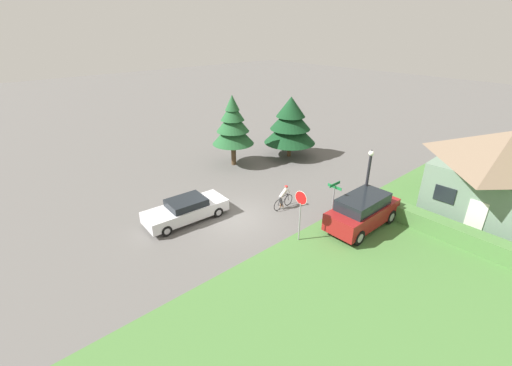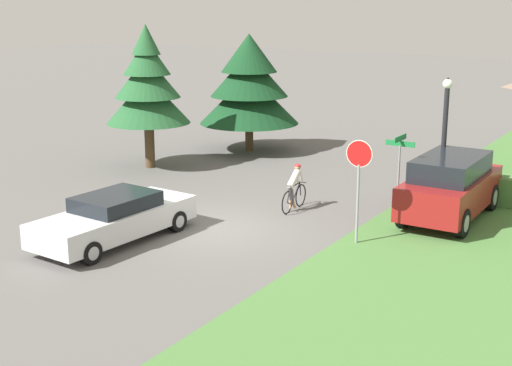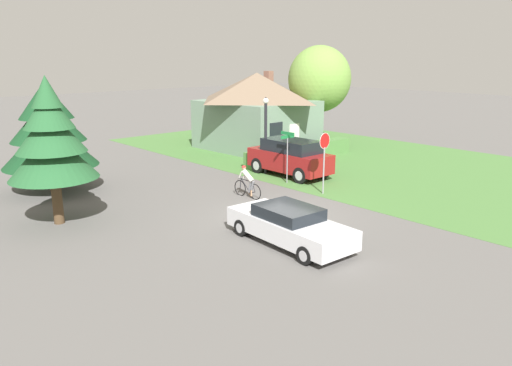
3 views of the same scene
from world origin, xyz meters
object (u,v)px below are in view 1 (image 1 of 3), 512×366
cyclist (283,198)px  parked_suv_right (362,211)px  stop_sign (301,206)px  conifer_tall_near (233,125)px  sedan_left_lane (186,210)px  street_name_sign (334,196)px  street_lamp (368,178)px  cottage_house (502,172)px  conifer_tall_far (290,123)px

cyclist → parked_suv_right: size_ratio=0.37×
stop_sign → conifer_tall_near: bearing=-24.1°
stop_sign → parked_suv_right: bearing=-115.5°
sedan_left_lane → street_name_sign: street_name_sign is taller
parked_suv_right → street_name_sign: 1.82m
sedan_left_lane → street_lamp: street_lamp is taller
cottage_house → sedan_left_lane: 18.30m
cottage_house → cyclist: (-8.69, -8.94, -1.96)m
stop_sign → street_lamp: bearing=-102.8°
cottage_house → sedan_left_lane: bearing=-131.2°
cottage_house → conifer_tall_near: (-16.43, -6.76, 0.59)m
street_lamp → conifer_tall_far: bearing=157.5°
cottage_house → cyclist: cottage_house is taller
stop_sign → conifer_tall_far: conifer_tall_far is taller
sedan_left_lane → parked_suv_right: size_ratio=1.05×
street_lamp → conifer_tall_far: 10.75m
stop_sign → conifer_tall_near: 11.56m
cyclist → conifer_tall_near: size_ratio=0.30×
cottage_house → cyclist: 12.62m
cyclist → street_name_sign: size_ratio=0.65×
stop_sign → street_name_sign: bearing=-97.4°
sedan_left_lane → cyclist: cyclist is taller
sedan_left_lane → conifer_tall_near: 9.34m
sedan_left_lane → conifer_tall_near: bearing=37.5°
stop_sign → conifer_tall_far: (-9.14, 8.86, 0.86)m
cottage_house → street_name_sign: bearing=-125.9°
cyclist → conifer_tall_near: bearing=71.3°
cyclist → conifer_tall_far: conifer_tall_far is taller
sedan_left_lane → stop_sign: bearing=-56.3°
cyclist → cottage_house: bearing=-47.3°
conifer_tall_far → conifer_tall_near: bearing=-108.6°
street_name_sign → conifer_tall_near: bearing=172.0°
cottage_house → conifer_tall_far: (-14.82, -1.98, 0.24)m
cottage_house → parked_suv_right: bearing=-122.6°
conifer_tall_near → street_name_sign: bearing=-8.0°
cyclist → street_lamp: (3.80, 2.86, 1.73)m
street_name_sign → conifer_tall_near: size_ratio=0.47×
parked_suv_right → conifer_tall_near: bearing=87.5°
stop_sign → street_lamp: size_ratio=0.69×
cottage_house → cyclist: bearing=-136.6°
cyclist → street_name_sign: (3.19, 0.63, 1.12)m
cyclist → stop_sign: bearing=-125.3°
sedan_left_lane → parked_suv_right: parked_suv_right is taller
cyclist → street_name_sign: bearing=-81.9°
parked_suv_right → street_lamp: bearing=28.6°
conifer_tall_near → conifer_tall_far: (1.61, 4.79, -0.35)m
cyclist → conifer_tall_far: 9.53m
sedan_left_lane → parked_suv_right: bearing=-42.7°
conifer_tall_near → cyclist: bearing=-15.7°
cottage_house → street_lamp: (-4.89, -6.08, -0.23)m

